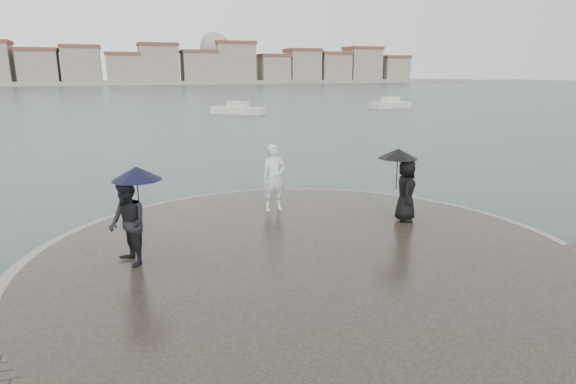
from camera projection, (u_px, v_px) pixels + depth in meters
name	position (u px, v px, depth m)	size (l,w,h in m)	color
ground	(391.00, 353.00, 7.51)	(400.00, 400.00, 0.00)	#2B3835
kerb_ring	(308.00, 262.00, 10.66)	(12.50, 12.50, 0.32)	gray
quay_tip	(308.00, 261.00, 10.66)	(11.90, 11.90, 0.36)	#2D261E
statue	(274.00, 178.00, 13.70)	(0.70, 0.46, 1.92)	silver
visitor_left	(130.00, 212.00, 9.78)	(1.23, 1.14, 2.04)	black
visitor_right	(404.00, 180.00, 12.70)	(1.22, 1.12, 1.95)	black
far_skyline	(102.00, 67.00, 150.79)	(260.00, 20.00, 37.00)	gray
boats	(223.00, 113.00, 45.69)	(49.12, 17.15, 1.50)	beige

